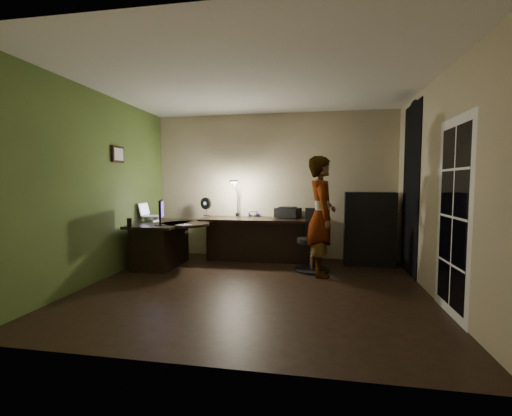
% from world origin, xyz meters
% --- Properties ---
extents(floor, '(4.50, 4.00, 0.01)m').
position_xyz_m(floor, '(0.00, 0.00, -0.01)').
color(floor, black).
rests_on(floor, ground).
extents(ceiling, '(4.50, 4.00, 0.01)m').
position_xyz_m(ceiling, '(0.00, 0.00, 2.71)').
color(ceiling, silver).
rests_on(ceiling, floor).
extents(wall_back, '(4.50, 0.01, 2.70)m').
position_xyz_m(wall_back, '(0.00, 2.00, 1.35)').
color(wall_back, tan).
rests_on(wall_back, floor).
extents(wall_front, '(4.50, 0.01, 2.70)m').
position_xyz_m(wall_front, '(0.00, -2.00, 1.35)').
color(wall_front, tan).
rests_on(wall_front, floor).
extents(wall_left, '(0.01, 4.00, 2.70)m').
position_xyz_m(wall_left, '(-2.25, 0.00, 1.35)').
color(wall_left, tan).
rests_on(wall_left, floor).
extents(wall_right, '(0.01, 4.00, 2.70)m').
position_xyz_m(wall_right, '(2.25, 0.00, 1.35)').
color(wall_right, tan).
rests_on(wall_right, floor).
extents(green_wall_overlay, '(0.00, 4.00, 2.70)m').
position_xyz_m(green_wall_overlay, '(-2.24, 0.00, 1.35)').
color(green_wall_overlay, '#496328').
rests_on(green_wall_overlay, floor).
extents(arched_doorway, '(0.01, 0.90, 2.60)m').
position_xyz_m(arched_doorway, '(2.24, 1.15, 1.30)').
color(arched_doorway, black).
rests_on(arched_doorway, floor).
extents(french_door, '(0.02, 0.92, 2.10)m').
position_xyz_m(french_door, '(2.24, -0.55, 1.05)').
color(french_door, white).
rests_on(french_door, floor).
extents(framed_picture, '(0.04, 0.30, 0.25)m').
position_xyz_m(framed_picture, '(-2.22, 0.45, 1.85)').
color(framed_picture, black).
rests_on(framed_picture, wall_left).
extents(desk_left, '(0.79, 1.28, 0.74)m').
position_xyz_m(desk_left, '(-1.72, 0.94, 0.37)').
color(desk_left, black).
rests_on(desk_left, floor).
extents(desk_right, '(2.07, 0.75, 0.77)m').
position_xyz_m(desk_right, '(-0.21, 1.63, 0.39)').
color(desk_right, black).
rests_on(desk_right, floor).
extents(cabinet, '(0.85, 0.45, 1.25)m').
position_xyz_m(cabinet, '(1.72, 1.65, 0.63)').
color(cabinet, black).
rests_on(cabinet, floor).
extents(laptop_stand, '(0.27, 0.25, 0.09)m').
position_xyz_m(laptop_stand, '(-2.00, 1.12, 0.78)').
color(laptop_stand, silver).
rests_on(laptop_stand, desk_left).
extents(laptop, '(0.34, 0.32, 0.23)m').
position_xyz_m(laptop, '(-2.00, 1.12, 0.94)').
color(laptop, silver).
rests_on(laptop, laptop_stand).
extents(monitor, '(0.24, 0.45, 0.29)m').
position_xyz_m(monitor, '(-1.60, 0.58, 0.88)').
color(monitor, black).
rests_on(monitor, desk_left).
extents(mouse, '(0.06, 0.09, 0.03)m').
position_xyz_m(mouse, '(-1.24, 0.64, 0.75)').
color(mouse, silver).
rests_on(mouse, desk_left).
extents(phone, '(0.12, 0.16, 0.01)m').
position_xyz_m(phone, '(-1.78, 0.83, 0.74)').
color(phone, black).
rests_on(phone, desk_left).
extents(pen, '(0.06, 0.15, 0.01)m').
position_xyz_m(pen, '(-1.80, 0.59, 0.74)').
color(pen, black).
rests_on(pen, desk_left).
extents(speaker, '(0.08, 0.08, 0.17)m').
position_xyz_m(speaker, '(-1.81, 0.04, 0.82)').
color(speaker, black).
rests_on(speaker, desk_left).
extents(notepad, '(0.21, 0.26, 0.01)m').
position_xyz_m(notepad, '(-1.26, 0.69, 0.74)').
color(notepad, silver).
rests_on(notepad, desk_left).
extents(desk_fan, '(0.26, 0.20, 0.35)m').
position_xyz_m(desk_fan, '(-1.25, 1.82, 0.96)').
color(desk_fan, black).
rests_on(desk_fan, desk_right).
extents(headphones, '(0.21, 0.12, 0.09)m').
position_xyz_m(headphones, '(-0.37, 1.94, 0.83)').
color(headphones, navy).
rests_on(headphones, desk_right).
extents(printer, '(0.50, 0.43, 0.19)m').
position_xyz_m(printer, '(0.31, 1.80, 0.88)').
color(printer, black).
rests_on(printer, desk_right).
extents(desk_lamp, '(0.22, 0.35, 0.73)m').
position_xyz_m(desk_lamp, '(-0.65, 1.83, 1.15)').
color(desk_lamp, black).
rests_on(desk_lamp, desk_right).
extents(office_chair, '(0.71, 0.71, 0.99)m').
position_xyz_m(office_chair, '(0.76, 1.05, 0.50)').
color(office_chair, black).
rests_on(office_chair, floor).
extents(person, '(0.51, 0.69, 1.81)m').
position_xyz_m(person, '(0.90, 0.84, 0.91)').
color(person, '#D8A88C').
rests_on(person, floor).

